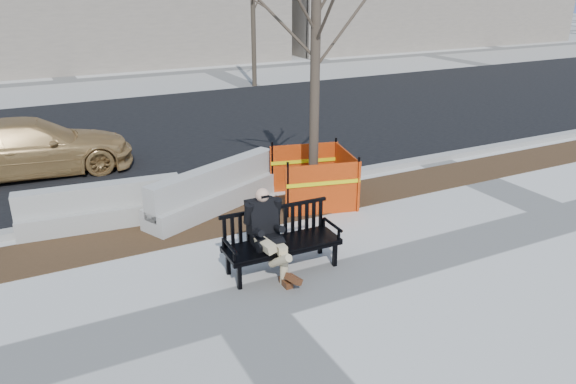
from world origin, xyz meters
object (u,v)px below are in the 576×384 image
jersey_barrier_right (216,209)px  jersey_barrier_left (103,226)px  sedan (35,174)px  seated_man (266,272)px  bench (282,270)px  tree_fence (313,201)px

jersey_barrier_right → jersey_barrier_left: bearing=150.8°
sedan → jersey_barrier_left: bearing=-163.0°
seated_man → jersey_barrier_right: seated_man is taller
seated_man → jersey_barrier_left: size_ratio=0.46×
sedan → jersey_barrier_right: bearing=-138.9°
bench → sedan: 6.80m
seated_man → sedan: (-2.63, 6.12, 0.00)m
bench → jersey_barrier_right: (-0.08, 2.56, 0.00)m
seated_man → tree_fence: size_ratio=0.24×
jersey_barrier_left → tree_fence: bearing=-4.3°
tree_fence → sedan: bearing=138.0°
bench → tree_fence: bearing=52.4°
seated_man → jersey_barrier_right: size_ratio=0.43×
bench → tree_fence: tree_fence is taller
tree_fence → jersey_barrier_right: 1.83m
bench → seated_man: bearing=168.7°
seated_man → tree_fence: 2.79m
seated_man → jersey_barrier_left: (-1.80, 2.68, 0.00)m
seated_man → jersey_barrier_left: bearing=125.2°
bench → jersey_barrier_left: bearing=127.9°
sedan → jersey_barrier_right: (2.78, -3.61, 0.00)m
seated_man → sedan: 6.66m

